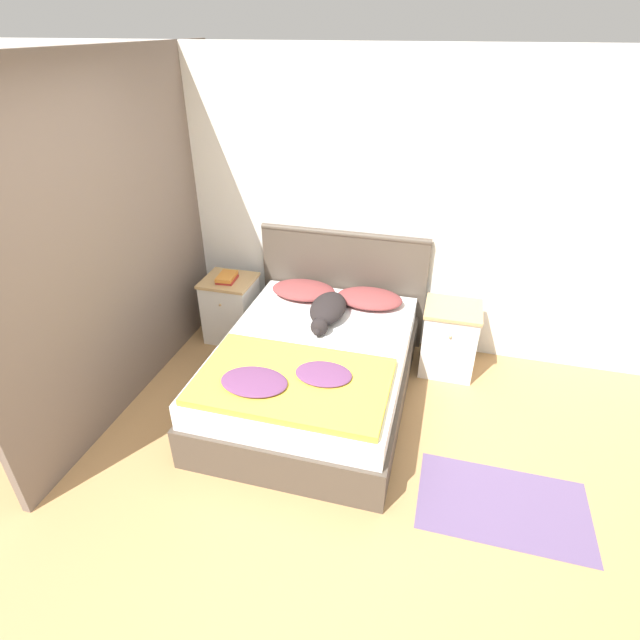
% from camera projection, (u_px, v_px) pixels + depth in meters
% --- Properties ---
extents(ground_plane, '(16.00, 16.00, 0.00)m').
position_uv_depth(ground_plane, '(286.00, 502.00, 3.22)').
color(ground_plane, tan).
extents(wall_back, '(9.00, 0.06, 2.55)m').
position_uv_depth(wall_back, '(359.00, 209.00, 4.33)').
color(wall_back, white).
rests_on(wall_back, ground_plane).
extents(wall_side_left, '(0.06, 3.10, 2.55)m').
position_uv_depth(wall_side_left, '(129.00, 235.00, 3.79)').
color(wall_side_left, '#706056').
rests_on(wall_side_left, ground_plane).
extents(bed, '(1.46, 1.96, 0.54)m').
position_uv_depth(bed, '(314.00, 372.00, 3.98)').
color(bed, '#4C4238').
rests_on(bed, ground_plane).
extents(headboard, '(1.54, 0.06, 1.09)m').
position_uv_depth(headboard, '(343.00, 284.00, 4.66)').
color(headboard, '#4C4238').
rests_on(headboard, ground_plane).
extents(nightstand_left, '(0.47, 0.44, 0.62)m').
position_uv_depth(nightstand_left, '(231.00, 308.00, 4.77)').
color(nightstand_left, white).
rests_on(nightstand_left, ground_plane).
extents(nightstand_right, '(0.47, 0.44, 0.62)m').
position_uv_depth(nightstand_right, '(449.00, 339.00, 4.31)').
color(nightstand_right, white).
rests_on(nightstand_right, ground_plane).
extents(pillow_left, '(0.58, 0.39, 0.11)m').
position_uv_depth(pillow_left, '(304.00, 290.00, 4.50)').
color(pillow_left, brown).
rests_on(pillow_left, bed).
extents(pillow_right, '(0.58, 0.39, 0.11)m').
position_uv_depth(pillow_right, '(369.00, 298.00, 4.36)').
color(pillow_right, brown).
rests_on(pillow_right, bed).
extents(quilt, '(1.31, 0.83, 0.09)m').
position_uv_depth(quilt, '(291.00, 381.00, 3.40)').
color(quilt, yellow).
rests_on(quilt, bed).
extents(dog, '(0.29, 0.70, 0.17)m').
position_uv_depth(dog, '(328.00, 310.00, 4.13)').
color(dog, black).
rests_on(dog, bed).
extents(book_stack, '(0.17, 0.24, 0.05)m').
position_uv_depth(book_stack, '(227.00, 278.00, 4.58)').
color(book_stack, '#AD2D28').
rests_on(book_stack, nightstand_left).
extents(rug, '(1.07, 0.64, 0.00)m').
position_uv_depth(rug, '(503.00, 505.00, 3.20)').
color(rug, '#604C75').
rests_on(rug, ground_plane).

